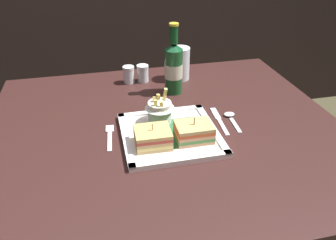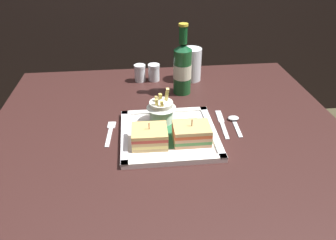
{
  "view_description": "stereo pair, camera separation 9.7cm",
  "coord_description": "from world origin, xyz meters",
  "px_view_note": "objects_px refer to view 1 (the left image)",
  "views": [
    {
      "loc": [
        -0.19,
        -0.84,
        1.29
      ],
      "look_at": [
        -0.0,
        -0.03,
        0.78
      ],
      "focal_mm": 35.57,
      "sensor_mm": 36.0,
      "label": 1
    },
    {
      "loc": [
        -0.09,
        -0.86,
        1.29
      ],
      "look_at": [
        -0.0,
        -0.03,
        0.78
      ],
      "focal_mm": 35.57,
      "sensor_mm": 36.0,
      "label": 2
    }
  ],
  "objects_px": {
    "fries_cup": "(160,109)",
    "sandwich_half_right": "(194,132)",
    "beer_bottle": "(174,67)",
    "salt_shaker": "(129,76)",
    "dining_table": "(166,157)",
    "pepper_shaker": "(143,74)",
    "square_plate": "(170,134)",
    "fork": "(110,136)",
    "spoon": "(231,117)",
    "water_glass": "(180,66)",
    "knife": "(219,120)",
    "sandwich_half_left": "(153,137)"
  },
  "relations": [
    {
      "from": "dining_table",
      "to": "knife",
      "type": "distance_m",
      "value": 0.21
    },
    {
      "from": "fork",
      "to": "knife",
      "type": "distance_m",
      "value": 0.34
    },
    {
      "from": "square_plate",
      "to": "pepper_shaker",
      "type": "height_order",
      "value": "pepper_shaker"
    },
    {
      "from": "sandwich_half_right",
      "to": "pepper_shaker",
      "type": "bearing_deg",
      "value": 99.26
    },
    {
      "from": "dining_table",
      "to": "spoon",
      "type": "bearing_deg",
      "value": 1.25
    },
    {
      "from": "fork",
      "to": "pepper_shaker",
      "type": "xyz_separation_m",
      "value": [
        0.16,
        0.36,
        0.03
      ]
    },
    {
      "from": "salt_shaker",
      "to": "beer_bottle",
      "type": "bearing_deg",
      "value": -38.52
    },
    {
      "from": "pepper_shaker",
      "to": "spoon",
      "type": "bearing_deg",
      "value": -56.52
    },
    {
      "from": "fork",
      "to": "spoon",
      "type": "bearing_deg",
      "value": 2.69
    },
    {
      "from": "dining_table",
      "to": "sandwich_half_right",
      "type": "xyz_separation_m",
      "value": [
        0.06,
        -0.1,
        0.15
      ]
    },
    {
      "from": "dining_table",
      "to": "square_plate",
      "type": "distance_m",
      "value": 0.13
    },
    {
      "from": "sandwich_half_right",
      "to": "fork",
      "type": "relative_size",
      "value": 0.76
    },
    {
      "from": "sandwich_half_left",
      "to": "beer_bottle",
      "type": "xyz_separation_m",
      "value": [
        0.14,
        0.33,
        0.06
      ]
    },
    {
      "from": "sandwich_half_right",
      "to": "salt_shaker",
      "type": "height_order",
      "value": "sandwich_half_right"
    },
    {
      "from": "dining_table",
      "to": "water_glass",
      "type": "bearing_deg",
      "value": 68.85
    },
    {
      "from": "fries_cup",
      "to": "sandwich_half_right",
      "type": "bearing_deg",
      "value": -57.0
    },
    {
      "from": "knife",
      "to": "spoon",
      "type": "height_order",
      "value": "spoon"
    },
    {
      "from": "sandwich_half_right",
      "to": "water_glass",
      "type": "distance_m",
      "value": 0.44
    },
    {
      "from": "sandwich_half_left",
      "to": "spoon",
      "type": "xyz_separation_m",
      "value": [
        0.27,
        0.1,
        -0.03
      ]
    },
    {
      "from": "fries_cup",
      "to": "fork",
      "type": "height_order",
      "value": "fries_cup"
    },
    {
      "from": "fries_cup",
      "to": "water_glass",
      "type": "relative_size",
      "value": 0.88
    },
    {
      "from": "beer_bottle",
      "to": "salt_shaker",
      "type": "relative_size",
      "value": 3.81
    },
    {
      "from": "fries_cup",
      "to": "beer_bottle",
      "type": "distance_m",
      "value": 0.24
    },
    {
      "from": "sandwich_half_left",
      "to": "pepper_shaker",
      "type": "relative_size",
      "value": 1.52
    },
    {
      "from": "fries_cup",
      "to": "spoon",
      "type": "distance_m",
      "value": 0.23
    },
    {
      "from": "sandwich_half_right",
      "to": "fork",
      "type": "bearing_deg",
      "value": 159.98
    },
    {
      "from": "fries_cup",
      "to": "salt_shaker",
      "type": "xyz_separation_m",
      "value": [
        -0.05,
        0.33,
        -0.03
      ]
    },
    {
      "from": "beer_bottle",
      "to": "salt_shaker",
      "type": "height_order",
      "value": "beer_bottle"
    },
    {
      "from": "sandwich_half_right",
      "to": "fries_cup",
      "type": "height_order",
      "value": "fries_cup"
    },
    {
      "from": "sandwich_half_right",
      "to": "pepper_shaker",
      "type": "height_order",
      "value": "sandwich_half_right"
    },
    {
      "from": "beer_bottle",
      "to": "knife",
      "type": "distance_m",
      "value": 0.26
    },
    {
      "from": "sandwich_half_right",
      "to": "spoon",
      "type": "distance_m",
      "value": 0.19
    },
    {
      "from": "sandwich_half_left",
      "to": "salt_shaker",
      "type": "height_order",
      "value": "sandwich_half_left"
    },
    {
      "from": "beer_bottle",
      "to": "fork",
      "type": "xyz_separation_m",
      "value": [
        -0.25,
        -0.24,
        -0.1
      ]
    },
    {
      "from": "salt_shaker",
      "to": "dining_table",
      "type": "bearing_deg",
      "value": -78.73
    },
    {
      "from": "water_glass",
      "to": "salt_shaker",
      "type": "relative_size",
      "value": 1.92
    },
    {
      "from": "dining_table",
      "to": "pepper_shaker",
      "type": "xyz_separation_m",
      "value": [
        -0.01,
        0.35,
        0.14
      ]
    },
    {
      "from": "fork",
      "to": "knife",
      "type": "relative_size",
      "value": 0.81
    },
    {
      "from": "sandwich_half_left",
      "to": "beer_bottle",
      "type": "height_order",
      "value": "beer_bottle"
    },
    {
      "from": "dining_table",
      "to": "square_plate",
      "type": "xyz_separation_m",
      "value": [
        -0.0,
        -0.05,
        0.12
      ]
    },
    {
      "from": "knife",
      "to": "pepper_shaker",
      "type": "height_order",
      "value": "pepper_shaker"
    },
    {
      "from": "salt_shaker",
      "to": "fork",
      "type": "bearing_deg",
      "value": -105.96
    },
    {
      "from": "fork",
      "to": "beer_bottle",
      "type": "bearing_deg",
      "value": 44.04
    },
    {
      "from": "sandwich_half_right",
      "to": "pepper_shaker",
      "type": "xyz_separation_m",
      "value": [
        -0.07,
        0.44,
        -0.01
      ]
    },
    {
      "from": "pepper_shaker",
      "to": "square_plate",
      "type": "bearing_deg",
      "value": -87.99
    },
    {
      "from": "knife",
      "to": "salt_shaker",
      "type": "xyz_separation_m",
      "value": [
        -0.24,
        0.35,
        0.03
      ]
    },
    {
      "from": "sandwich_half_left",
      "to": "salt_shaker",
      "type": "bearing_deg",
      "value": 91.3
    },
    {
      "from": "dining_table",
      "to": "sandwich_half_left",
      "type": "bearing_deg",
      "value": -121.32
    },
    {
      "from": "water_glass",
      "to": "salt_shaker",
      "type": "height_order",
      "value": "water_glass"
    },
    {
      "from": "fork",
      "to": "sandwich_half_right",
      "type": "bearing_deg",
      "value": -20.02
    }
  ]
}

